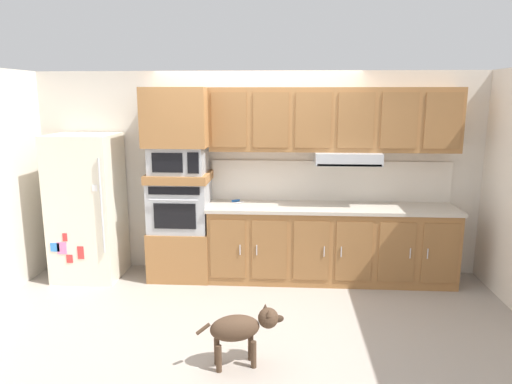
{
  "coord_description": "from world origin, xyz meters",
  "views": [
    {
      "loc": [
        0.35,
        -4.72,
        2.21
      ],
      "look_at": [
        0.05,
        0.1,
        1.21
      ],
      "focal_mm": 32.94,
      "sensor_mm": 36.0,
      "label": 1
    }
  ],
  "objects_px": {
    "built_in_oven": "(180,205)",
    "refrigerator": "(87,207)",
    "screwdriver": "(236,201)",
    "dog": "(242,328)",
    "microwave": "(179,160)"
  },
  "relations": [
    {
      "from": "built_in_oven",
      "to": "refrigerator",
      "type": "bearing_deg",
      "value": -176.57
    },
    {
      "from": "microwave",
      "to": "dog",
      "type": "height_order",
      "value": "microwave"
    },
    {
      "from": "refrigerator",
      "to": "screwdriver",
      "type": "distance_m",
      "value": 1.81
    },
    {
      "from": "built_in_oven",
      "to": "dog",
      "type": "distance_m",
      "value": 2.22
    },
    {
      "from": "microwave",
      "to": "built_in_oven",
      "type": "bearing_deg",
      "value": 179.23
    },
    {
      "from": "built_in_oven",
      "to": "dog",
      "type": "xyz_separation_m",
      "value": [
        0.93,
        -1.93,
        -0.57
      ]
    },
    {
      "from": "built_in_oven",
      "to": "screwdriver",
      "type": "distance_m",
      "value": 0.68
    },
    {
      "from": "screwdriver",
      "to": "dog",
      "type": "xyz_separation_m",
      "value": [
        0.26,
        -2.08,
        -0.6
      ]
    },
    {
      "from": "built_in_oven",
      "to": "microwave",
      "type": "relative_size",
      "value": 1.09
    },
    {
      "from": "refrigerator",
      "to": "microwave",
      "type": "bearing_deg",
      "value": 3.43
    },
    {
      "from": "refrigerator",
      "to": "built_in_oven",
      "type": "height_order",
      "value": "refrigerator"
    },
    {
      "from": "refrigerator",
      "to": "screwdriver",
      "type": "relative_size",
      "value": 10.55
    },
    {
      "from": "dog",
      "to": "microwave",
      "type": "bearing_deg",
      "value": 99.67
    },
    {
      "from": "microwave",
      "to": "screwdriver",
      "type": "relative_size",
      "value": 3.86
    },
    {
      "from": "built_in_oven",
      "to": "dog",
      "type": "bearing_deg",
      "value": -64.3
    }
  ]
}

